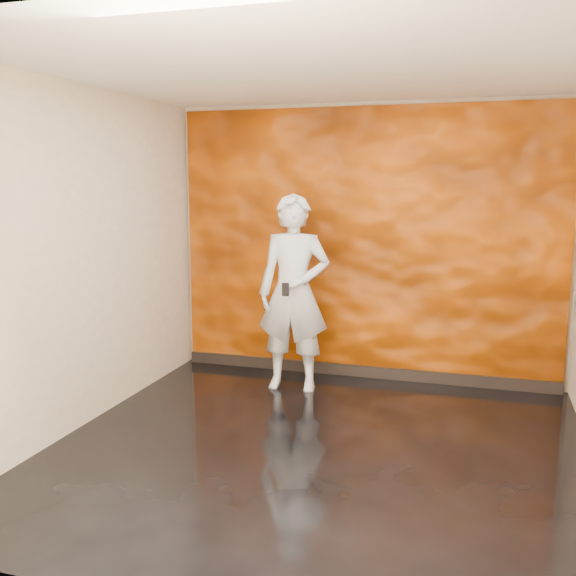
% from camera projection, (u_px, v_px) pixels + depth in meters
% --- Properties ---
extents(room, '(4.02, 4.02, 2.81)m').
position_uv_depth(room, '(318.00, 268.00, 4.67)').
color(room, black).
rests_on(room, ground).
extents(feature_wall, '(3.90, 0.06, 2.75)m').
position_uv_depth(feature_wall, '(366.00, 245.00, 6.52)').
color(feature_wall, '#D75400').
rests_on(feature_wall, ground).
extents(baseboard, '(3.90, 0.04, 0.12)m').
position_uv_depth(baseboard, '(363.00, 371.00, 6.70)').
color(baseboard, black).
rests_on(baseboard, ground).
extents(man, '(0.72, 0.50, 1.91)m').
position_uv_depth(man, '(294.00, 293.00, 6.20)').
color(man, '#AEB4BE').
rests_on(man, ground).
extents(phone, '(0.07, 0.03, 0.12)m').
position_uv_depth(phone, '(286.00, 289.00, 5.90)').
color(phone, black).
rests_on(phone, man).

